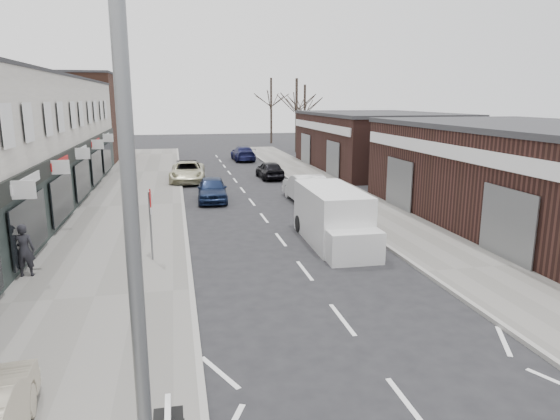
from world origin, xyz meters
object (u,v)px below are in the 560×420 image
pedestrian (24,250)px  parked_car_right_c (243,153)px  warning_sign (151,204)px  parked_car_left_c (188,172)px  parked_car_left_a (212,189)px  parked_car_left_b (187,172)px  parked_car_right_b (270,170)px  street_lamp (149,221)px  parked_car_right_a (306,188)px  white_van (333,218)px

pedestrian → parked_car_right_c: 32.74m
warning_sign → parked_car_right_c: (7.36, 29.77, -1.51)m
warning_sign → parked_car_left_c: 18.22m
parked_car_left_a → parked_car_left_b: size_ratio=0.93×
parked_car_left_c → parked_car_right_b: size_ratio=1.33×
warning_sign → parked_car_right_b: (7.79, 18.30, -1.54)m
street_lamp → parked_car_left_a: 24.02m
pedestrian → parked_car_right_a: size_ratio=0.36×
parked_car_left_b → parked_car_right_a: (6.47, -9.05, 0.16)m
pedestrian → parked_car_right_c: size_ratio=0.37×
parked_car_left_a → parked_car_right_c: parked_car_left_a is taller
parked_car_right_b → street_lamp: bearing=74.7°
street_lamp → parked_car_right_b: (7.16, 31.10, -3.96)m
parked_car_right_b → parked_car_right_c: parked_car_right_c is taller
pedestrian → parked_car_left_a: size_ratio=0.43×
warning_sign → pedestrian: bearing=-167.2°
street_lamp → parked_car_left_c: street_lamp is taller
pedestrian → parked_car_left_b: bearing=-105.7°
street_lamp → parked_car_left_a: street_lamp is taller
parked_car_left_b → street_lamp: bearing=-91.5°
parked_car_right_a → parked_car_right_c: (-0.87, 20.31, -0.11)m
white_van → pedestrian: 11.38m
parked_car_left_a → parked_car_right_b: (4.83, 7.52, -0.04)m
parked_car_right_a → parked_car_right_c: size_ratio=1.02×
parked_car_left_a → parked_car_right_a: 5.44m
white_van → parked_car_right_a: bearing=83.6°
parked_car_right_a → pedestrian: bearing=39.2°
street_lamp → white_van: size_ratio=1.37×
parked_car_right_c → parked_car_right_a: bearing=91.7°
warning_sign → parked_car_left_a: warning_sign is taller
parked_car_left_b → parked_car_right_b: parked_car_right_b is taller
street_lamp → parked_car_left_b: bearing=87.9°
warning_sign → parked_car_left_b: warning_sign is taller
parked_car_left_c → parked_car_right_c: parked_car_left_c is taller
warning_sign → white_van: size_ratio=0.46×
parked_car_right_c → warning_sign: bearing=75.3°
white_van → parked_car_left_a: (-4.20, 9.68, -0.36)m
pedestrian → parked_car_right_c: (11.40, 30.69, -0.31)m
parked_car_right_c → pedestrian: bearing=68.8°
parked_car_left_a → parked_car_left_c: bearing=102.6°
parked_car_right_b → parked_car_right_c: 11.48m
warning_sign → parked_car_left_a: 11.28m
warning_sign → parked_car_left_a: size_ratio=0.65×
parked_car_right_a → parked_car_right_b: bearing=-88.2°
parked_car_left_a → parked_car_right_b: parked_car_left_a is taller
parked_car_right_a → parked_car_right_c: bearing=-88.6°
parked_car_left_b → parked_car_right_c: bearing=64.1°
street_lamp → parked_car_left_b: 31.59m
street_lamp → white_van: (6.53, 13.91, -3.55)m
parked_car_left_a → parked_car_right_b: 8.94m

